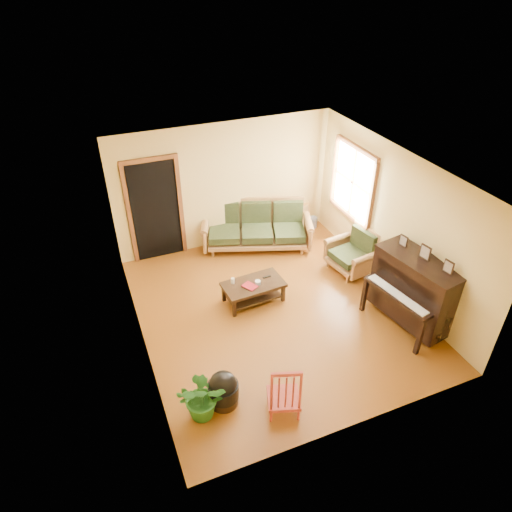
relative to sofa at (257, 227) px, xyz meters
name	(u,v)px	position (x,y,z in m)	size (l,w,h in m)	color
floor	(275,311)	(-0.50, -2.05, -0.48)	(5.00, 5.00, 0.00)	#5E2F0C
doorway	(155,211)	(-1.95, 0.43, 0.55)	(1.08, 0.16, 2.05)	black
window	(353,182)	(1.71, -0.75, 1.02)	(0.12, 1.36, 1.46)	white
sofa	(257,227)	(0.00, 0.00, 0.00)	(2.22, 0.93, 0.95)	olive
coffee_table	(253,292)	(-0.74, -1.64, -0.28)	(1.07, 0.58, 0.39)	black
armchair	(351,251)	(1.36, -1.47, -0.05)	(0.82, 0.86, 0.86)	olive
piano	(414,291)	(1.48, -3.12, 0.15)	(0.83, 1.41, 1.25)	black
footstool	(224,392)	(-1.95, -3.54, -0.27)	(0.43, 0.43, 0.41)	black
red_chair	(284,386)	(-1.24, -3.96, -0.01)	(0.43, 0.47, 0.92)	maroon
leaning_frame	(302,216)	(1.23, 0.34, -0.18)	(0.44, 0.10, 0.59)	#B37F3B
ceramic_crock	(313,222)	(1.48, 0.27, -0.36)	(0.19, 0.19, 0.24)	#334B9B
potted_plant	(203,397)	(-2.26, -3.63, -0.12)	(0.64, 0.55, 0.71)	#1F5919
book	(247,289)	(-0.92, -1.76, -0.08)	(0.18, 0.24, 0.02)	maroon
candle	(233,281)	(-1.07, -1.50, -0.04)	(0.06, 0.06, 0.11)	white
glass_jar	(258,282)	(-0.68, -1.69, -0.06)	(0.10, 0.10, 0.07)	silver
remote	(267,277)	(-0.45, -1.56, -0.08)	(0.15, 0.04, 0.01)	black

